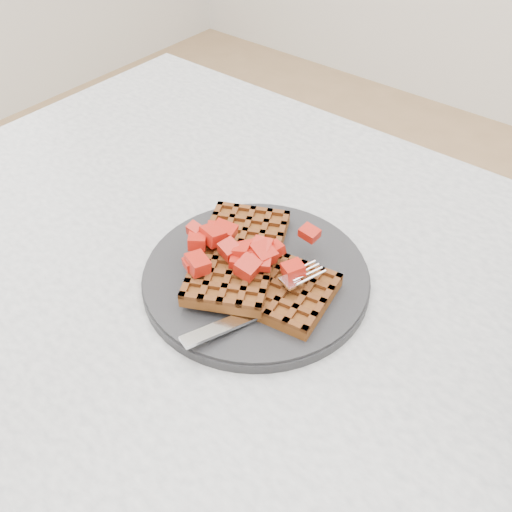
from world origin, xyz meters
name	(u,v)px	position (x,y,z in m)	size (l,w,h in m)	color
table	(286,373)	(0.00, 0.00, 0.64)	(1.20, 0.80, 0.75)	silver
plate	(256,277)	(-0.06, 0.01, 0.76)	(0.26, 0.26, 0.02)	black
waffles	(254,266)	(-0.06, 0.01, 0.78)	(0.21, 0.20, 0.03)	brown
strawberry_pile	(256,247)	(-0.06, 0.01, 0.80)	(0.15, 0.15, 0.02)	#970600
fork	(265,306)	(-0.01, -0.03, 0.77)	(0.02, 0.18, 0.02)	silver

